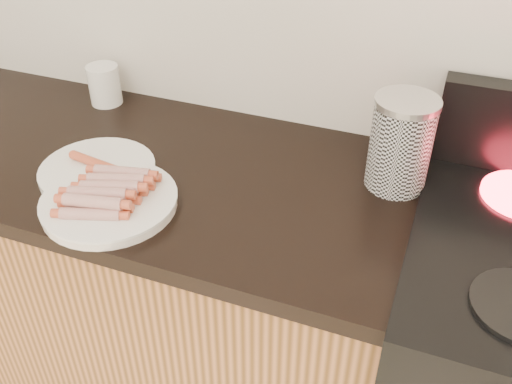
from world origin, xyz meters
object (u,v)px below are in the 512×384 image
at_px(canister, 401,143).
at_px(side_plate, 98,170).
at_px(main_plate, 110,203).
at_px(mug, 104,85).

bearing_deg(canister, side_plate, -162.46).
bearing_deg(main_plate, canister, 28.58).
bearing_deg(mug, canister, -7.50).
relative_size(side_plate, canister, 1.25).
height_order(main_plate, canister, canister).
bearing_deg(side_plate, mug, 119.36).
xyz_separation_m(main_plate, canister, (0.55, 0.30, 0.10)).
distance_m(canister, mug, 0.83).
height_order(side_plate, canister, canister).
height_order(canister, mug, canister).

